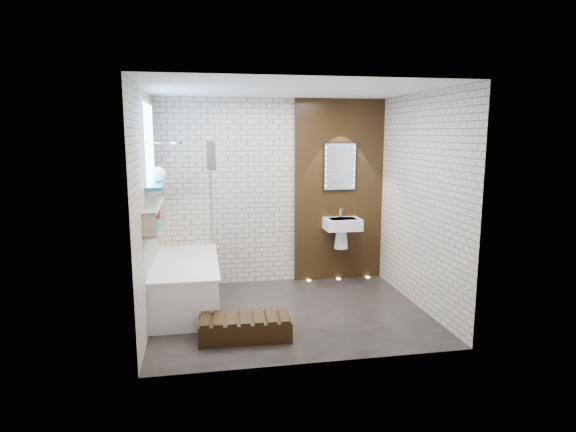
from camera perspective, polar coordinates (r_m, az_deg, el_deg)
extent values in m
plane|color=black|center=(5.90, 0.27, -11.33)|extent=(3.20, 3.20, 0.00)
cube|color=#BAA994|center=(6.84, -1.74, 2.85)|extent=(3.20, 0.04, 2.60)
cube|color=#BAA994|center=(4.31, 3.47, -1.24)|extent=(3.20, 0.04, 2.60)
cube|color=#BAA994|center=(5.50, -16.33, 0.77)|extent=(0.04, 2.60, 2.60)
cube|color=#BAA994|center=(6.06, 15.31, 1.62)|extent=(0.04, 2.60, 2.60)
plane|color=white|center=(5.52, 0.29, 14.72)|extent=(3.20, 3.20, 0.00)
cube|color=black|center=(7.01, 6.01, 2.97)|extent=(1.30, 0.06, 2.60)
cube|color=#7FADE0|center=(5.79, -16.16, 8.17)|extent=(0.03, 1.00, 0.90)
cube|color=teal|center=(5.81, -15.21, 3.57)|extent=(0.18, 1.00, 0.04)
cube|color=teal|center=(5.68, -15.37, -1.12)|extent=(0.14, 1.30, 0.03)
cube|color=#B2A899|center=(5.64, -15.48, 1.18)|extent=(0.14, 1.30, 0.03)
cube|color=#B2A899|center=(5.04, -16.04, -1.17)|extent=(0.14, 0.03, 0.26)
cube|color=#B2A899|center=(6.28, -14.94, 0.99)|extent=(0.14, 0.03, 0.26)
cube|color=white|center=(6.15, -11.94, -7.95)|extent=(0.75, 1.70, 0.55)
cube|color=white|center=(6.07, -12.03, -5.33)|extent=(0.79, 1.74, 0.03)
cylinder|color=silver|center=(6.75, -10.62, -3.09)|extent=(0.04, 0.04, 0.12)
cube|color=white|center=(6.36, -8.96, 2.03)|extent=(0.01, 0.78, 1.40)
cube|color=black|center=(6.18, -9.06, 7.11)|extent=(0.11, 0.28, 0.36)
cylinder|color=silver|center=(6.37, -13.06, 8.41)|extent=(0.18, 0.18, 0.02)
cube|color=white|center=(6.88, 6.43, -0.96)|extent=(0.50, 0.36, 0.16)
cone|color=white|center=(6.97, 6.28, -2.66)|extent=(0.20, 0.20, 0.28)
cylinder|color=silver|center=(6.95, 6.22, 0.41)|extent=(0.03, 0.03, 0.14)
cube|color=black|center=(6.95, 6.14, 5.80)|extent=(0.50, 0.02, 0.70)
cube|color=silver|center=(6.94, 6.17, 5.80)|extent=(0.45, 0.01, 0.65)
cube|color=black|center=(5.21, -5.10, -13.03)|extent=(0.97, 0.46, 0.21)
cylinder|color=#B57D1B|center=(5.43, -15.61, -1.00)|extent=(0.04, 0.04, 0.09)
cylinder|color=maroon|center=(6.03, -15.12, 0.43)|extent=(0.06, 0.06, 0.16)
cylinder|color=maroon|center=(5.38, -15.67, -0.76)|extent=(0.06, 0.06, 0.15)
sphere|color=white|center=(5.92, -15.07, 4.74)|extent=(0.18, 0.18, 0.18)
cylinder|color=#FFD899|center=(7.10, 2.47, -7.59)|extent=(0.06, 0.06, 0.01)
cylinder|color=#FFD899|center=(7.21, 5.98, -7.37)|extent=(0.06, 0.06, 0.01)
cylinder|color=#FFD899|center=(7.35, 9.38, -7.12)|extent=(0.06, 0.06, 0.01)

